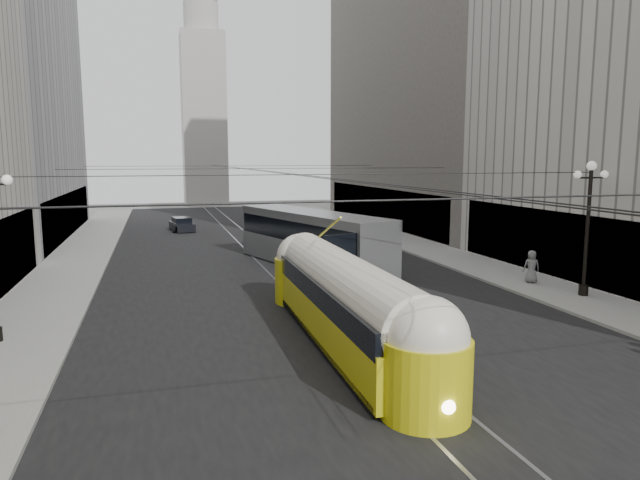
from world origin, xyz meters
TOP-DOWN VIEW (x-y plane):
  - road at (0.00, 32.50)m, footprint 20.00×85.00m
  - sidewalk_left at (-12.00, 36.00)m, footprint 4.00×72.00m
  - sidewalk_right at (12.00, 36.00)m, footprint 4.00×72.00m
  - rail_left at (-0.75, 32.50)m, footprint 0.12×85.00m
  - rail_right at (0.75, 32.50)m, footprint 0.12×85.00m
  - building_right_far at (20.00, 48.00)m, footprint 12.60×32.60m
  - distant_tower at (0.00, 80.00)m, footprint 6.00×6.00m
  - lamppost_right_mid at (12.60, 18.00)m, footprint 1.86×0.44m
  - catenary at (0.12, 31.49)m, footprint 25.00×72.00m
  - streetcar at (-0.50, 14.79)m, footprint 2.59×14.98m
  - city_bus at (2.18, 29.29)m, footprint 6.69×13.92m
  - sedan_white_far at (3.54, 43.81)m, footprint 3.66×5.00m
  - sedan_dark_far at (-4.74, 49.65)m, footprint 2.27×4.21m
  - pedestrian_sidewalk_right at (11.92, 21.06)m, footprint 0.97×0.77m

SIDE VIEW (x-z plane):
  - road at x=0.00m, z-range -0.01..0.01m
  - rail_left at x=-0.75m, z-range -0.02..0.02m
  - rail_right at x=0.75m, z-range -0.02..0.02m
  - sidewalk_left at x=-12.00m, z-range 0.00..0.15m
  - sidewalk_right at x=12.00m, z-range 0.00..0.15m
  - sedan_dark_far at x=-4.74m, z-range -0.06..1.20m
  - sedan_white_far at x=3.54m, z-range -0.07..1.39m
  - pedestrian_sidewalk_right at x=11.92m, z-range 0.15..1.87m
  - streetcar at x=-0.50m, z-range -0.04..3.22m
  - city_bus at x=2.18m, z-range 0.16..3.58m
  - lamppost_right_mid at x=12.60m, z-range 0.56..6.93m
  - catenary at x=0.12m, z-range 5.77..6.00m
  - distant_tower at x=0.00m, z-range -0.71..30.65m
  - building_right_far at x=20.00m, z-range 0.01..32.61m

